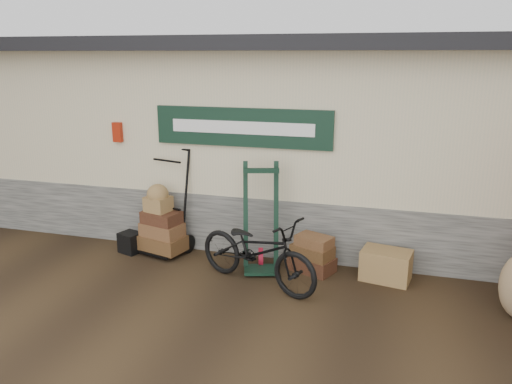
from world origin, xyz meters
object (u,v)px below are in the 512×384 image
porter_trolley (169,200)px  black_trunk (131,242)px  green_barrow (261,218)px  wicker_hamper (386,265)px  bicycle (257,247)px  suitcase_stack (312,253)px

porter_trolley → black_trunk: bearing=-142.0°
green_barrow → black_trunk: 2.18m
green_barrow → wicker_hamper: 1.81m
porter_trolley → green_barrow: size_ratio=1.06×
bicycle → suitcase_stack: bearing=-22.5°
porter_trolley → suitcase_stack: bearing=10.7°
suitcase_stack → black_trunk: size_ratio=1.93×
green_barrow → wicker_hamper: green_barrow is taller
black_trunk → porter_trolley: bearing=23.2°
suitcase_stack → bicycle: size_ratio=0.33×
green_barrow → wicker_hamper: size_ratio=2.39×
green_barrow → bicycle: green_barrow is taller
black_trunk → suitcase_stack: bearing=1.7°
suitcase_stack → black_trunk: (-2.81, -0.08, -0.11)m
wicker_hamper → bicycle: 1.78m
wicker_hamper → bicycle: size_ratio=0.35×
green_barrow → suitcase_stack: bearing=-6.1°
green_barrow → suitcase_stack: (0.71, 0.13, -0.50)m
suitcase_stack → bicycle: 0.93m
porter_trolley → black_trunk: size_ratio=5.21×
green_barrow → black_trunk: (-2.10, 0.05, -0.61)m
wicker_hamper → black_trunk: wicker_hamper is taller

